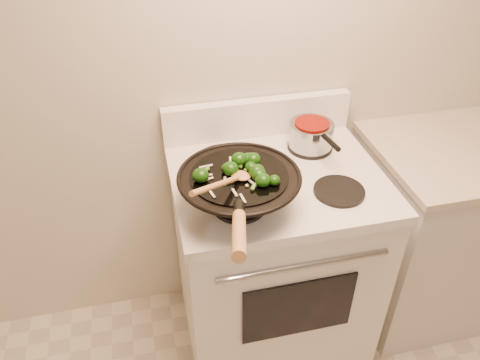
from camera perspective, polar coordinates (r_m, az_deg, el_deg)
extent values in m
plane|color=beige|center=(1.87, 6.15, 16.50)|extent=(3.50, 0.00, 3.50)
cube|color=white|center=(2.05, 3.95, -10.34)|extent=(0.76, 0.64, 0.88)
cube|color=white|center=(1.75, 4.57, 0.07)|extent=(0.78, 0.66, 0.04)
cube|color=white|center=(1.94, 2.13, 7.60)|extent=(0.78, 0.05, 0.16)
cylinder|color=#909398|center=(1.59, 7.82, -10.30)|extent=(0.60, 0.02, 0.02)
cube|color=black|center=(1.77, 7.14, -15.31)|extent=(0.42, 0.01, 0.28)
cylinder|color=black|center=(1.58, -0.09, -3.15)|extent=(0.18, 0.18, 0.01)
cylinder|color=black|center=(1.68, 11.99, -1.32)|extent=(0.18, 0.18, 0.01)
cylinder|color=black|center=(1.81, -2.22, 2.73)|extent=(0.18, 0.18, 0.01)
cylinder|color=black|center=(1.90, 8.51, 4.06)|extent=(0.18, 0.18, 0.01)
cube|color=silver|center=(2.42, 24.15, -5.56)|extent=(0.83, 0.60, 0.88)
cube|color=beige|center=(2.17, 27.07, 3.50)|extent=(0.85, 0.62, 0.03)
torus|color=black|center=(1.50, -0.10, 0.45)|extent=(0.40, 0.40, 0.01)
cylinder|color=black|center=(1.50, -0.10, 0.54)|extent=(0.32, 0.32, 0.01)
cylinder|color=black|center=(1.29, -0.11, -3.54)|extent=(0.05, 0.07, 0.05)
cylinder|color=#B57E47|center=(1.17, -0.13, -6.64)|extent=(0.08, 0.21, 0.08)
ellipsoid|color=#113908|center=(1.48, 2.08, 1.06)|extent=(0.05, 0.05, 0.04)
cylinder|color=#4E8730|center=(1.49, 2.65, 0.67)|extent=(0.02, 0.02, 0.02)
ellipsoid|color=#113908|center=(1.47, 2.31, 0.67)|extent=(0.05, 0.05, 0.04)
ellipsoid|color=#113908|center=(1.54, 1.62, 2.56)|extent=(0.05, 0.05, 0.04)
ellipsoid|color=#113908|center=(1.51, 1.31, 1.63)|extent=(0.04, 0.04, 0.03)
cylinder|color=#4E8730|center=(1.52, 1.73, 1.39)|extent=(0.02, 0.02, 0.01)
ellipsoid|color=#113908|center=(1.50, -1.60, 1.43)|extent=(0.04, 0.04, 0.03)
ellipsoid|color=#113908|center=(1.54, -0.12, 2.56)|extent=(0.05, 0.05, 0.04)
ellipsoid|color=#113908|center=(1.45, 4.19, -0.01)|extent=(0.04, 0.04, 0.03)
cylinder|color=#4E8730|center=(1.46, 4.60, -0.24)|extent=(0.02, 0.02, 0.02)
ellipsoid|color=#113908|center=(1.47, -4.81, 0.57)|extent=(0.05, 0.05, 0.05)
ellipsoid|color=#113908|center=(1.44, 2.81, -0.01)|extent=(0.05, 0.05, 0.04)
ellipsoid|color=#113908|center=(1.49, -1.18, 1.39)|extent=(0.05, 0.05, 0.05)
cylinder|color=#4E8730|center=(1.50, -0.58, 0.99)|extent=(0.02, 0.02, 0.02)
ellipsoid|color=#113908|center=(1.54, 1.01, 2.62)|extent=(0.04, 0.04, 0.04)
cube|color=silver|center=(1.56, -1.19, 2.40)|extent=(0.02, 0.04, 0.00)
cube|color=silver|center=(1.52, -0.67, 1.38)|extent=(0.05, 0.03, 0.00)
cube|color=silver|center=(1.50, -4.29, 0.62)|extent=(0.05, 0.02, 0.00)
cube|color=silver|center=(1.40, 0.34, -2.25)|extent=(0.01, 0.04, 0.00)
cube|color=silver|center=(1.46, 1.57, -0.38)|extent=(0.02, 0.04, 0.00)
cube|color=silver|center=(1.47, -1.86, -0.11)|extent=(0.02, 0.05, 0.00)
cube|color=silver|center=(1.42, -3.49, -1.63)|extent=(0.02, 0.05, 0.00)
cube|color=silver|center=(1.48, -4.16, 0.02)|extent=(0.05, 0.02, 0.00)
cube|color=silver|center=(1.54, -4.19, 1.67)|extent=(0.05, 0.01, 0.00)
cube|color=silver|center=(1.42, -0.66, -1.53)|extent=(0.01, 0.04, 0.00)
cylinder|color=#548F2E|center=(1.43, 1.64, -0.85)|extent=(0.02, 0.03, 0.02)
cylinder|color=#548F2E|center=(1.57, 0.53, 2.76)|extent=(0.03, 0.02, 0.02)
cylinder|color=#548F2E|center=(1.51, -4.09, 1.30)|extent=(0.03, 0.02, 0.02)
cylinder|color=#548F2E|center=(1.51, 0.73, 1.27)|extent=(0.02, 0.03, 0.02)
cylinder|color=#548F2E|center=(1.53, -0.10, 1.79)|extent=(0.01, 0.02, 0.02)
cylinder|color=#548F2E|center=(1.53, -0.97, 1.72)|extent=(0.02, 0.02, 0.02)
cylinder|color=#548F2E|center=(1.51, 2.40, 1.26)|extent=(0.02, 0.03, 0.02)
sphere|color=beige|center=(1.55, 0.80, 2.28)|extent=(0.01, 0.01, 0.01)
sphere|color=beige|center=(1.51, -1.15, 1.18)|extent=(0.01, 0.01, 0.01)
sphere|color=beige|center=(1.45, 0.84, -0.70)|extent=(0.01, 0.01, 0.01)
ellipsoid|color=#B57E47|center=(1.48, 0.06, 0.54)|extent=(0.08, 0.08, 0.02)
cylinder|color=#B57E47|center=(1.35, -2.79, -0.60)|extent=(0.19, 0.21, 0.12)
cylinder|color=#909398|center=(1.87, 8.66, 5.49)|extent=(0.17, 0.17, 0.10)
cylinder|color=#730B05|center=(1.85, 8.80, 6.87)|extent=(0.14, 0.14, 0.01)
cylinder|color=black|center=(1.75, 11.04, 4.50)|extent=(0.04, 0.11, 0.02)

